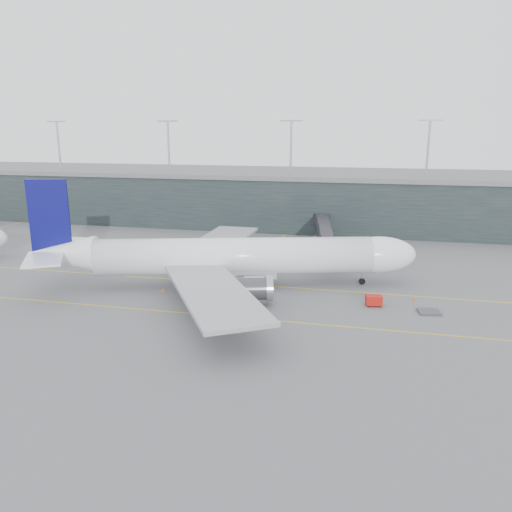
# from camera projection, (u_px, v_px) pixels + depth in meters

# --- Properties ---
(ground) EXTENTS (320.00, 320.00, 0.00)m
(ground) POSITION_uv_depth(u_px,v_px,m) (223.00, 276.00, 94.65)
(ground) COLOR #5C5D62
(ground) RESTS_ON ground
(taxiline_a) EXTENTS (160.00, 0.25, 0.02)m
(taxiline_a) POSITION_uv_depth(u_px,v_px,m) (217.00, 282.00, 90.87)
(taxiline_a) COLOR gold
(taxiline_a) RESTS_ON ground
(taxiline_b) EXTENTS (160.00, 0.25, 0.02)m
(taxiline_b) POSITION_uv_depth(u_px,v_px,m) (186.00, 313.00, 75.76)
(taxiline_b) COLOR gold
(taxiline_b) RESTS_ON ground
(taxiline_lead_main) EXTENTS (0.25, 60.00, 0.02)m
(taxiline_lead_main) POSITION_uv_depth(u_px,v_px,m) (270.00, 253.00, 112.44)
(taxiline_lead_main) COLOR gold
(taxiline_lead_main) RESTS_ON ground
(terminal) EXTENTS (240.00, 36.00, 29.00)m
(terminal) POSITION_uv_depth(u_px,v_px,m) (279.00, 197.00, 147.51)
(terminal) COLOR black
(terminal) RESTS_ON ground
(main_aircraft) EXTENTS (66.95, 61.61, 19.06)m
(main_aircraft) POSITION_uv_depth(u_px,v_px,m) (231.00, 257.00, 87.42)
(main_aircraft) COLOR white
(main_aircraft) RESTS_ON ground
(jet_bridge) EXTENTS (8.64, 43.98, 6.14)m
(jet_bridge) POSITION_uv_depth(u_px,v_px,m) (329.00, 233.00, 110.77)
(jet_bridge) COLOR #27272B
(jet_bridge) RESTS_ON ground
(gse_cart) EXTENTS (2.77, 2.05, 1.71)m
(gse_cart) POSITION_uv_depth(u_px,v_px,m) (374.00, 300.00, 78.61)
(gse_cart) COLOR #AC120C
(gse_cart) RESTS_ON ground
(baggage_dolly) EXTENTS (3.60, 3.07, 0.32)m
(baggage_dolly) POSITION_uv_depth(u_px,v_px,m) (429.00, 312.00, 75.79)
(baggage_dolly) COLOR #3C3B41
(baggage_dolly) RESTS_ON ground
(uld_a) EXTENTS (2.23, 1.85, 1.90)m
(uld_a) POSITION_uv_depth(u_px,v_px,m) (215.00, 256.00, 105.58)
(uld_a) COLOR #3D3C42
(uld_a) RESTS_ON ground
(uld_b) EXTENTS (2.73, 2.50, 2.01)m
(uld_b) POSITION_uv_depth(u_px,v_px,m) (226.00, 254.00, 106.86)
(uld_b) COLOR #3D3C42
(uld_b) RESTS_ON ground
(uld_c) EXTENTS (2.19, 1.98, 1.63)m
(uld_c) POSITION_uv_depth(u_px,v_px,m) (230.00, 259.00, 103.68)
(uld_c) COLOR #3D3C42
(uld_c) RESTS_ON ground
(cone_nose) EXTENTS (0.46, 0.46, 0.73)m
(cone_nose) POSITION_uv_depth(u_px,v_px,m) (414.00, 299.00, 81.03)
(cone_nose) COLOR #CF470B
(cone_nose) RESTS_ON ground
(cone_wing_stbd) EXTENTS (0.48, 0.48, 0.77)m
(cone_wing_stbd) POSITION_uv_depth(u_px,v_px,m) (241.00, 313.00, 74.76)
(cone_wing_stbd) COLOR orange
(cone_wing_stbd) RESTS_ON ground
(cone_wing_port) EXTENTS (0.44, 0.44, 0.70)m
(cone_wing_port) POSITION_uv_depth(u_px,v_px,m) (282.00, 263.00, 102.27)
(cone_wing_port) COLOR #FB3E0D
(cone_wing_port) RESTS_ON ground
(cone_tail) EXTENTS (0.49, 0.49, 0.77)m
(cone_tail) POSITION_uv_depth(u_px,v_px,m) (163.00, 290.00, 85.41)
(cone_tail) COLOR #DE520C
(cone_tail) RESTS_ON ground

